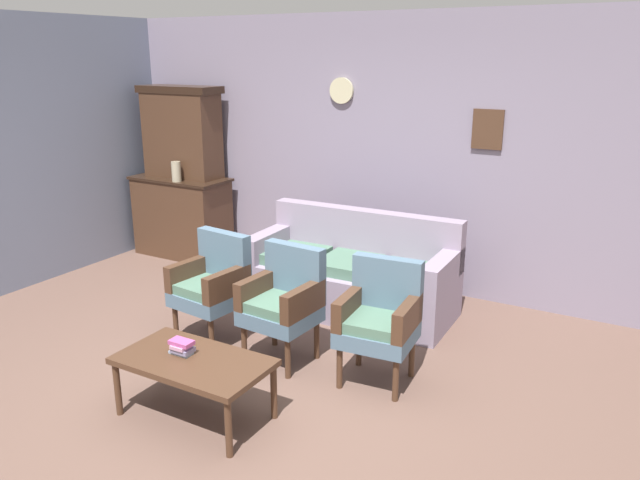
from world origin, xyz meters
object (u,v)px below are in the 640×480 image
at_px(armchair_by_doorway, 380,317).
at_px(side_cabinet, 182,216).
at_px(vase_on_cabinet, 176,172).
at_px(book_stack_on_table, 182,347).
at_px(coffee_table, 194,365).
at_px(armchair_near_cabinet, 212,282).
at_px(armchair_near_couch_end, 284,299).
at_px(floral_couch, 352,276).

bearing_deg(armchair_by_doorway, side_cabinet, 154.34).
distance_m(vase_on_cabinet, book_stack_on_table, 3.31).
xyz_separation_m(armchair_by_doorway, coffee_table, (-0.84, -1.05, -0.12)).
relative_size(armchair_near_cabinet, book_stack_on_table, 5.45).
bearing_deg(armchair_near_cabinet, armchair_near_couch_end, -1.03).
relative_size(vase_on_cabinet, armchair_by_doorway, 0.25).
height_order(side_cabinet, armchair_by_doorway, side_cabinet).
xyz_separation_m(armchair_near_cabinet, armchair_near_couch_end, (0.71, -0.01, 0.00)).
height_order(vase_on_cabinet, coffee_table, vase_on_cabinet).
height_order(side_cabinet, book_stack_on_table, side_cabinet).
relative_size(side_cabinet, coffee_table, 1.16).
bearing_deg(side_cabinet, armchair_near_cabinet, -42.44).
relative_size(coffee_table, book_stack_on_table, 6.06).
bearing_deg(floral_couch, side_cabinet, 168.91).
height_order(side_cabinet, vase_on_cabinet, vase_on_cabinet).
bearing_deg(vase_on_cabinet, armchair_near_cabinet, -40.99).
distance_m(vase_on_cabinet, armchair_near_couch_end, 2.82).
relative_size(armchair_near_cabinet, coffee_table, 0.90).
height_order(vase_on_cabinet, armchair_near_couch_end, vase_on_cabinet).
height_order(armchair_by_doorway, book_stack_on_table, armchair_by_doorway).
xyz_separation_m(vase_on_cabinet, coffee_table, (2.30, -2.43, -0.67)).
bearing_deg(vase_on_cabinet, armchair_near_couch_end, -31.52).
relative_size(side_cabinet, armchair_near_couch_end, 1.28).
bearing_deg(floral_couch, armchair_by_doorway, -54.57).
bearing_deg(floral_couch, vase_on_cabinet, 172.77).
relative_size(side_cabinet, book_stack_on_table, 7.00).
bearing_deg(armchair_near_couch_end, side_cabinet, 146.64).
bearing_deg(book_stack_on_table, vase_on_cabinet, 132.23).
xyz_separation_m(armchair_near_cabinet, book_stack_on_table, (0.54, -0.98, -0.03)).
relative_size(armchair_near_couch_end, book_stack_on_table, 5.45).
distance_m(vase_on_cabinet, coffee_table, 3.41).
relative_size(armchair_by_doorway, book_stack_on_table, 5.45).
distance_m(side_cabinet, book_stack_on_table, 3.48).
height_order(armchair_by_doorway, coffee_table, armchair_by_doorway).
xyz_separation_m(vase_on_cabinet, armchair_by_doorway, (3.14, -1.38, -0.54)).
bearing_deg(armchair_by_doorway, coffee_table, -128.64).
bearing_deg(armchair_by_doorway, book_stack_on_table, -132.46).
bearing_deg(coffee_table, vase_on_cabinet, 133.42).
height_order(armchair_near_cabinet, book_stack_on_table, armchair_near_cabinet).
height_order(vase_on_cabinet, floral_couch, vase_on_cabinet).
relative_size(vase_on_cabinet, floral_couch, 0.12).
xyz_separation_m(side_cabinet, armchair_by_doorway, (3.26, -1.57, 0.03)).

